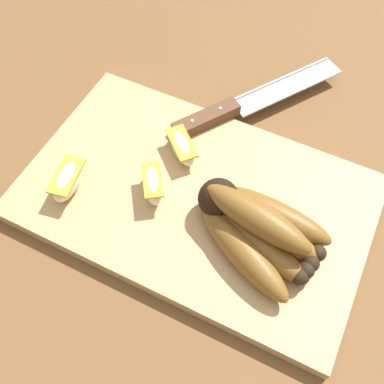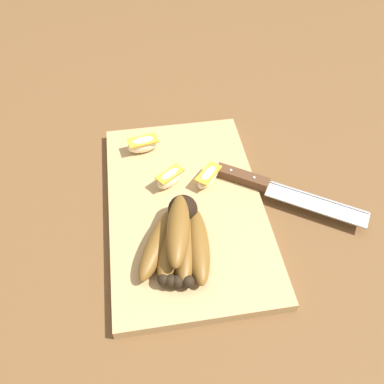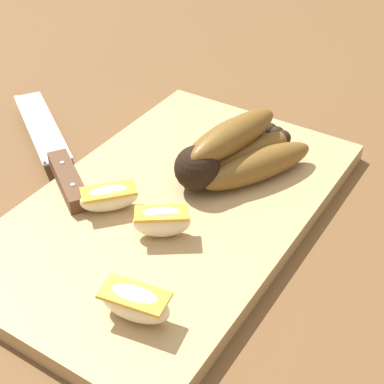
% 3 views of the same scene
% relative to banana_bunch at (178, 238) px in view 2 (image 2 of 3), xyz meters
% --- Properties ---
extents(ground_plane, '(6.00, 6.00, 0.00)m').
position_rel_banana_bunch_xyz_m(ground_plane, '(-0.08, 0.01, -0.04)').
color(ground_plane, brown).
extents(cutting_board, '(0.44, 0.27, 0.02)m').
position_rel_banana_bunch_xyz_m(cutting_board, '(-0.09, 0.02, -0.03)').
color(cutting_board, tan).
rests_on(cutting_board, ground_plane).
extents(banana_bunch, '(0.16, 0.13, 0.07)m').
position_rel_banana_bunch_xyz_m(banana_bunch, '(0.00, 0.00, 0.00)').
color(banana_bunch, black).
rests_on(banana_bunch, cutting_board).
extents(chefs_knife, '(0.18, 0.25, 0.02)m').
position_rel_banana_bunch_xyz_m(chefs_knife, '(-0.10, 0.18, -0.02)').
color(chefs_knife, silver).
rests_on(chefs_knife, cutting_board).
extents(apple_wedge_near, '(0.06, 0.06, 0.03)m').
position_rel_banana_bunch_xyz_m(apple_wedge_near, '(-0.13, 0.07, -0.01)').
color(apple_wedge_near, '#F4E5C1').
rests_on(apple_wedge_near, cutting_board).
extents(apple_wedge_middle, '(0.04, 0.07, 0.03)m').
position_rel_banana_bunch_xyz_m(apple_wedge_middle, '(-0.23, -0.04, -0.01)').
color(apple_wedge_middle, '#F4E5C1').
rests_on(apple_wedge_middle, cutting_board).
extents(apple_wedge_far, '(0.05, 0.06, 0.03)m').
position_rel_banana_bunch_xyz_m(apple_wedge_far, '(-0.14, 0.00, -0.01)').
color(apple_wedge_far, '#F4E5C1').
rests_on(apple_wedge_far, cutting_board).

